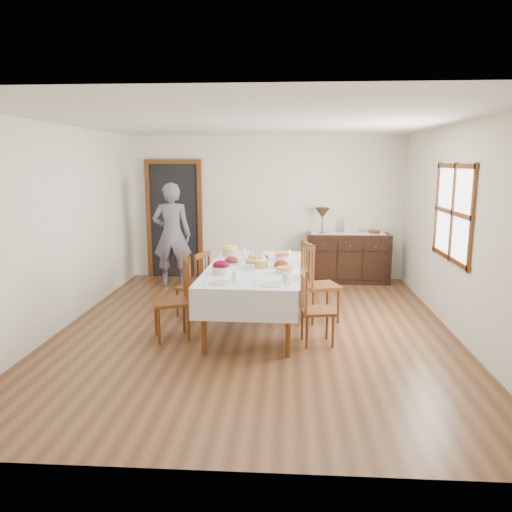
# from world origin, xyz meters

# --- Properties ---
(ground) EXTENTS (6.00, 6.00, 0.00)m
(ground) POSITION_xyz_m (0.00, 0.00, 0.00)
(ground) COLOR brown
(room_shell) EXTENTS (5.02, 6.02, 2.65)m
(room_shell) POSITION_xyz_m (-0.15, 0.42, 1.64)
(room_shell) COLOR white
(room_shell) RESTS_ON ground
(dining_table) EXTENTS (1.25, 2.37, 0.80)m
(dining_table) POSITION_xyz_m (-0.02, 0.11, 0.71)
(dining_table) COLOR white
(dining_table) RESTS_ON ground
(chair_left_near) EXTENTS (0.56, 0.56, 1.04)m
(chair_left_near) POSITION_xyz_m (-0.94, -0.37, 0.53)
(chair_left_near) COLOR #5E2F12
(chair_left_near) RESTS_ON ground
(chair_left_far) EXTENTS (0.50, 0.50, 0.91)m
(chair_left_far) POSITION_xyz_m (-0.88, 0.55, 0.46)
(chair_left_far) COLOR #5E2F12
(chair_left_far) RESTS_ON ground
(chair_right_near) EXTENTS (0.43, 0.43, 0.91)m
(chair_right_near) POSITION_xyz_m (0.72, -0.46, 0.46)
(chair_right_near) COLOR #5E2F12
(chair_right_near) RESTS_ON ground
(chair_right_far) EXTENTS (0.57, 0.57, 1.08)m
(chair_right_far) POSITION_xyz_m (0.80, 0.44, 0.55)
(chair_right_far) COLOR #5E2F12
(chair_right_far) RESTS_ON ground
(sideboard) EXTENTS (1.46, 0.53, 0.88)m
(sideboard) POSITION_xyz_m (1.48, 2.72, 0.44)
(sideboard) COLOR black
(sideboard) RESTS_ON ground
(person) EXTENTS (0.63, 0.43, 1.91)m
(person) POSITION_xyz_m (-1.58, 2.22, 0.96)
(person) COLOR slate
(person) RESTS_ON ground
(bread_basket) EXTENTS (0.28, 0.28, 0.17)m
(bread_basket) POSITION_xyz_m (0.01, 0.11, 0.88)
(bread_basket) COLOR olive
(bread_basket) RESTS_ON dining_table
(egg_basket) EXTENTS (0.28, 0.28, 0.11)m
(egg_basket) POSITION_xyz_m (-0.00, 0.59, 0.84)
(egg_basket) COLOR black
(egg_basket) RESTS_ON dining_table
(ham_platter_a) EXTENTS (0.30, 0.30, 0.11)m
(ham_platter_a) POSITION_xyz_m (-0.34, 0.32, 0.83)
(ham_platter_a) COLOR silver
(ham_platter_a) RESTS_ON dining_table
(ham_platter_b) EXTENTS (0.30, 0.30, 0.11)m
(ham_platter_b) POSITION_xyz_m (0.32, 0.10, 0.83)
(ham_platter_b) COLOR silver
(ham_platter_b) RESTS_ON dining_table
(beet_bowl) EXTENTS (0.21, 0.21, 0.16)m
(beet_bowl) POSITION_xyz_m (-0.40, -0.31, 0.88)
(beet_bowl) COLOR silver
(beet_bowl) RESTS_ON dining_table
(carrot_bowl) EXTENTS (0.20, 0.20, 0.09)m
(carrot_bowl) POSITION_xyz_m (0.33, 0.58, 0.85)
(carrot_bowl) COLOR silver
(carrot_bowl) RESTS_ON dining_table
(pineapple_bowl) EXTENTS (0.23, 0.23, 0.15)m
(pineapple_bowl) POSITION_xyz_m (-0.42, 0.87, 0.87)
(pineapple_bowl) COLOR tan
(pineapple_bowl) RESTS_ON dining_table
(casserole_dish) EXTENTS (0.23, 0.23, 0.07)m
(casserole_dish) POSITION_xyz_m (0.37, -0.20, 0.84)
(casserole_dish) COLOR silver
(casserole_dish) RESTS_ON dining_table
(butter_dish) EXTENTS (0.14, 0.09, 0.07)m
(butter_dish) POSITION_xyz_m (-0.07, -0.07, 0.84)
(butter_dish) COLOR silver
(butter_dish) RESTS_ON dining_table
(setting_left) EXTENTS (0.42, 0.31, 0.10)m
(setting_left) POSITION_xyz_m (-0.30, -0.73, 0.82)
(setting_left) COLOR silver
(setting_left) RESTS_ON dining_table
(setting_right) EXTENTS (0.42, 0.31, 0.10)m
(setting_right) POSITION_xyz_m (0.27, -0.77, 0.82)
(setting_right) COLOR silver
(setting_right) RESTS_ON dining_table
(glass_far_a) EXTENTS (0.07, 0.07, 0.10)m
(glass_far_a) POSITION_xyz_m (-0.23, 0.90, 0.86)
(glass_far_a) COLOR white
(glass_far_a) RESTS_ON dining_table
(glass_far_b) EXTENTS (0.06, 0.06, 0.09)m
(glass_far_b) POSITION_xyz_m (0.42, 0.85, 0.85)
(glass_far_b) COLOR white
(glass_far_b) RESTS_ON dining_table
(runner) EXTENTS (1.30, 0.35, 0.01)m
(runner) POSITION_xyz_m (1.47, 2.76, 0.88)
(runner) COLOR white
(runner) RESTS_ON sideboard
(table_lamp) EXTENTS (0.26, 0.26, 0.46)m
(table_lamp) POSITION_xyz_m (1.01, 2.69, 1.23)
(table_lamp) COLOR brown
(table_lamp) RESTS_ON sideboard
(picture_frame) EXTENTS (0.22, 0.08, 0.28)m
(picture_frame) POSITION_xyz_m (1.51, 2.70, 1.02)
(picture_frame) COLOR beige
(picture_frame) RESTS_ON sideboard
(deco_bowl) EXTENTS (0.20, 0.20, 0.06)m
(deco_bowl) POSITION_xyz_m (1.93, 2.73, 0.91)
(deco_bowl) COLOR #5E2F12
(deco_bowl) RESTS_ON sideboard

